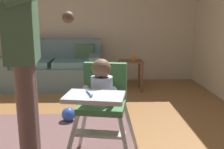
{
  "coord_description": "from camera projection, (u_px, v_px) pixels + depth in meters",
  "views": [
    {
      "loc": [
        0.35,
        -2.18,
        1.2
      ],
      "look_at": [
        0.42,
        -0.13,
        0.75
      ],
      "focal_mm": 39.74,
      "sensor_mm": 36.0,
      "label": 1
    }
  ],
  "objects": [
    {
      "name": "sippy_cup",
      "position": [
        133.0,
        58.0,
        4.28
      ],
      "size": [
        0.07,
        0.07,
        0.1
      ],
      "primitive_type": "cylinder",
      "color": "orange",
      "rests_on": "side_table"
    },
    {
      "name": "adult_standing",
      "position": [
        25.0,
        53.0,
        1.8
      ],
      "size": [
        0.56,
        0.5,
        1.71
      ],
      "rotation": [
        0.0,
        0.0,
        0.15
      ],
      "color": "#735854",
      "rests_on": "ground"
    },
    {
      "name": "high_chair",
      "position": [
        102.0,
        95.0,
        1.97
      ],
      "size": [
        0.7,
        0.8,
        0.92
      ],
      "rotation": [
        0.0,
        0.0,
        -1.74
      ],
      "color": "silver",
      "rests_on": "ground"
    },
    {
      "name": "toy_ball",
      "position": [
        69.0,
        114.0,
        3.02
      ],
      "size": [
        0.17,
        0.17,
        0.17
      ],
      "primitive_type": "sphere",
      "color": "#284CB7",
      "rests_on": "ground"
    },
    {
      "name": "couch",
      "position": [
        55.0,
        69.0,
        4.56
      ],
      "size": [
        1.73,
        0.86,
        0.86
      ],
      "rotation": [
        0.0,
        0.0,
        -1.57
      ],
      "color": "slate",
      "rests_on": "ground"
    },
    {
      "name": "side_table",
      "position": [
        131.0,
        69.0,
        4.32
      ],
      "size": [
        0.4,
        0.4,
        0.52
      ],
      "color": "brown",
      "rests_on": "ground"
    },
    {
      "name": "wall_far",
      "position": [
        86.0,
        16.0,
        4.88
      ],
      "size": [
        5.17,
        0.06,
        2.59
      ],
      "primitive_type": "cube",
      "color": "beige",
      "rests_on": "ground"
    }
  ]
}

